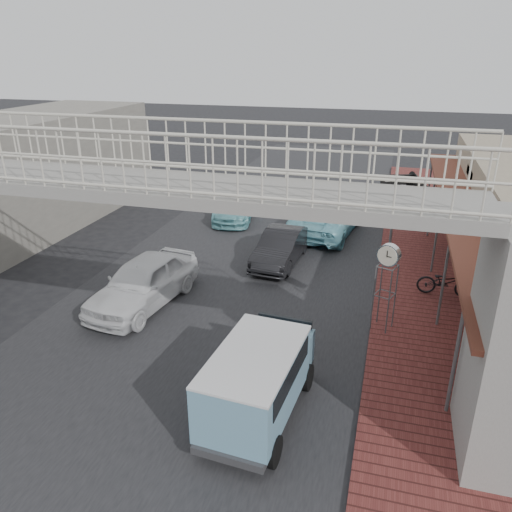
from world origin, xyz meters
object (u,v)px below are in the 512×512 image
Objects in this scene: white_hatchback at (143,282)px; arrow_sign at (417,188)px; angkot_curb at (327,217)px; angkot_far at (236,206)px; motorcycle_far at (396,209)px; street_clock at (388,259)px; angkot_van at (258,374)px; motorcycle_near at (446,282)px; dark_sedan at (281,247)px.

white_hatchback is 10.91m from arrow_sign.
angkot_far is (-4.57, 0.87, -0.12)m from angkot_curb.
motorcycle_far is 0.50× the size of arrow_sign.
street_clock is 0.80× the size of arrow_sign.
angkot_far is at bearing 150.14° from street_clock.
motorcycle_far is at bearing 109.80° from street_clock.
angkot_curb is at bearing 95.98° from angkot_van.
arrow_sign reaches higher than street_clock.
white_hatchback is 1.07× the size of angkot_far.
motorcycle_far is 10.72m from street_clock.
motorcycle_near is at bearing -92.64° from arrow_sign.
angkot_van reaches higher than motorcycle_near.
white_hatchback is 1.39× the size of arrow_sign.
dark_sedan is 4.12m from angkot_curb.
angkot_far is at bearing 114.36° from angkot_van.
street_clock reaches higher than motorcycle_far.
white_hatchback is 0.86× the size of angkot_curb.
angkot_van is 2.11× the size of motorcycle_near.
angkot_curb is 12.72m from angkot_van.
angkot_curb is 4.47m from arrow_sign.
arrow_sign is (-1.11, 3.68, 2.19)m from motorcycle_near.
street_clock is (-1.92, -2.72, 1.71)m from motorcycle_near.
white_hatchback is at bearing 68.44° from angkot_curb.
dark_sedan is (3.50, 4.54, -0.13)m from white_hatchback.
street_clock is (7.37, -8.96, 1.66)m from angkot_far.
motorcycle_far is at bearing 60.78° from dark_sedan.
street_clock is at bearing 116.52° from angkot_curb.
motorcycle_near is (5.92, -1.43, -0.07)m from dark_sedan.
dark_sedan is 5.72m from arrow_sign.
angkot_far is at bearing 143.26° from arrow_sign.
dark_sedan is at bearing 80.46° from angkot_curb.
angkot_far is (-3.37, 4.81, -0.03)m from dark_sedan.
white_hatchback is 2.75× the size of motorcycle_far.
arrow_sign is (3.30, 11.02, 1.61)m from angkot_van.
arrow_sign reaches higher than dark_sedan.
arrow_sign reaches higher than white_hatchback.
angkot_curb is 2.93× the size of motorcycle_near.
dark_sedan is at bearing 154.64° from street_clock.
angkot_van is at bearing -76.50° from dark_sedan.
angkot_van is (0.31, -12.71, 0.42)m from angkot_curb.
angkot_far reaches higher than motorcycle_near.
dark_sedan is at bearing 60.12° from white_hatchback.
angkot_curb reaches higher than motorcycle_near.
angkot_far is at bearing 107.60° from motorcycle_far.
angkot_van is (5.01, -4.23, 0.37)m from white_hatchback.
arrow_sign reaches higher than motorcycle_near.
motorcycle_near is at bearing -9.86° from dark_sedan.
angkot_far is 11.19m from motorcycle_near.
dark_sedan is 0.92× the size of angkot_far.
white_hatchback is at bearing -123.92° from dark_sedan.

